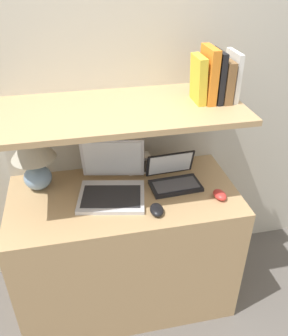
# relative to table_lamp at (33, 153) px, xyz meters

# --- Properties ---
(ground_plane) EXTENTS (12.00, 12.00, 0.00)m
(ground_plane) POSITION_rel_table_lamp_xyz_m (0.43, -0.45, -0.99)
(ground_plane) COLOR #56514C
(wall_back) EXTENTS (6.00, 0.05, 2.40)m
(wall_back) POSITION_rel_table_lamp_xyz_m (0.43, 0.21, 0.21)
(wall_back) COLOR beige
(wall_back) RESTS_ON ground_plane
(desk) EXTENTS (1.20, 0.59, 0.78)m
(desk) POSITION_rel_table_lamp_xyz_m (0.43, -0.16, -0.60)
(desk) COLOR tan
(desk) RESTS_ON ground_plane
(back_riser) EXTENTS (1.20, 0.04, 1.21)m
(back_riser) POSITION_rel_table_lamp_xyz_m (0.43, 0.16, -0.39)
(back_riser) COLOR beige
(back_riser) RESTS_ON ground_plane
(shelf) EXTENTS (1.20, 0.53, 0.03)m
(shelf) POSITION_rel_table_lamp_xyz_m (0.43, -0.09, 0.23)
(shelf) COLOR tan
(shelf) RESTS_ON back_riser
(table_lamp) EXTENTS (0.23, 0.23, 0.34)m
(table_lamp) POSITION_rel_table_lamp_xyz_m (0.00, 0.00, 0.00)
(table_lamp) COLOR #7593B2
(table_lamp) RESTS_ON desk
(laptop_large) EXTENTS (0.39, 0.39, 0.27)m
(laptop_large) POSITION_rel_table_lamp_xyz_m (0.38, -0.13, -0.16)
(laptop_large) COLOR silver
(laptop_large) RESTS_ON desk
(laptop_small) EXTENTS (0.28, 0.21, 0.16)m
(laptop_small) POSITION_rel_table_lamp_xyz_m (0.71, -0.12, -0.17)
(laptop_small) COLOR black
(laptop_small) RESTS_ON desk
(computer_mouse) EXTENTS (0.07, 0.10, 0.04)m
(computer_mouse) POSITION_rel_table_lamp_xyz_m (0.57, -0.34, -0.19)
(computer_mouse) COLOR black
(computer_mouse) RESTS_ON desk
(second_mouse) EXTENTS (0.07, 0.10, 0.04)m
(second_mouse) POSITION_rel_table_lamp_xyz_m (0.91, -0.29, -0.19)
(second_mouse) COLOR red
(second_mouse) RESTS_ON desk
(router_box) EXTENTS (0.13, 0.08, 0.10)m
(router_box) POSITION_rel_table_lamp_xyz_m (0.55, 0.05, -0.16)
(router_box) COLOR white
(router_box) RESTS_ON desk
(book_white) EXTENTS (0.02, 0.16, 0.23)m
(book_white) POSITION_rel_table_lamp_xyz_m (0.99, -0.09, 0.36)
(book_white) COLOR silver
(book_white) RESTS_ON shelf
(book_brown) EXTENTS (0.04, 0.17, 0.20)m
(book_brown) POSITION_rel_table_lamp_xyz_m (0.95, -0.09, 0.34)
(book_brown) COLOR brown
(book_brown) RESTS_ON shelf
(book_black) EXTENTS (0.03, 0.17, 0.24)m
(book_black) POSITION_rel_table_lamp_xyz_m (0.91, -0.09, 0.37)
(book_black) COLOR black
(book_black) RESTS_ON shelf
(book_orange) EXTENTS (0.04, 0.16, 0.26)m
(book_orange) POSITION_rel_table_lamp_xyz_m (0.87, -0.09, 0.37)
(book_orange) COLOR orange
(book_orange) RESTS_ON shelf
(book_yellow) EXTENTS (0.05, 0.14, 0.22)m
(book_yellow) POSITION_rel_table_lamp_xyz_m (0.82, -0.09, 0.35)
(book_yellow) COLOR gold
(book_yellow) RESTS_ON shelf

